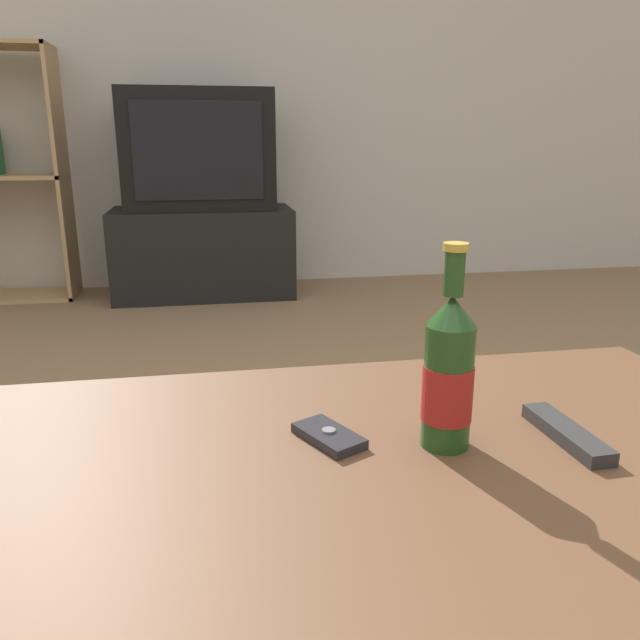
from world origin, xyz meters
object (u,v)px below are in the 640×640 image
beer_bottle (448,374)px  television (199,150)px  tv_stand (204,252)px  remote_control (566,433)px  cell_phone (329,436)px

beer_bottle → television: bearing=97.1°
tv_stand → beer_bottle: 2.73m
television → beer_bottle: bearing=-82.9°
television → beer_bottle: size_ratio=2.74×
remote_control → television: bearing=98.2°
remote_control → beer_bottle: bearing=172.6°
cell_phone → beer_bottle: bearing=-41.2°
beer_bottle → remote_control: 0.20m
cell_phone → tv_stand: bearing=67.2°
television → beer_bottle: television is taller
remote_control → cell_phone: bearing=168.0°
television → cell_phone: (0.18, -2.65, -0.35)m
tv_stand → television: 0.54m
television → cell_phone: television is taller
tv_stand → television: bearing=-90.0°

